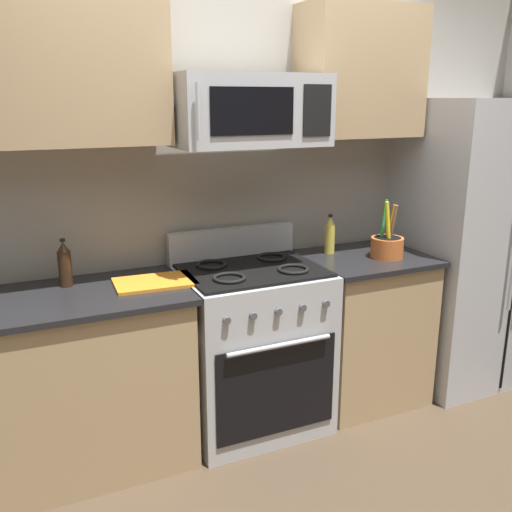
{
  "coord_description": "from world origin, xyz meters",
  "views": [
    {
      "loc": [
        -1.18,
        -2.03,
        1.8
      ],
      "look_at": [
        -0.03,
        0.5,
        1.03
      ],
      "focal_mm": 39.7,
      "sensor_mm": 36.0,
      "label": 1
    }
  ],
  "objects_px": {
    "refrigerator": "(473,243)",
    "microwave": "(249,110)",
    "range_oven": "(252,346)",
    "utensil_crock": "(387,245)",
    "bottle_soy": "(65,264)",
    "bottle_oil": "(330,235)",
    "cutting_board": "(155,282)"
  },
  "relations": [
    {
      "from": "utensil_crock",
      "to": "bottle_soy",
      "type": "xyz_separation_m",
      "value": [
        -1.77,
        0.22,
        0.04
      ]
    },
    {
      "from": "microwave",
      "to": "bottle_oil",
      "type": "xyz_separation_m",
      "value": [
        0.57,
        0.12,
        -0.73
      ]
    },
    {
      "from": "refrigerator",
      "to": "bottle_soy",
      "type": "relative_size",
      "value": 7.5
    },
    {
      "from": "range_oven",
      "to": "utensil_crock",
      "type": "xyz_separation_m",
      "value": [
        0.83,
        -0.07,
        0.51
      ]
    },
    {
      "from": "utensil_crock",
      "to": "range_oven",
      "type": "bearing_deg",
      "value": 175.0
    },
    {
      "from": "bottle_soy",
      "to": "microwave",
      "type": "bearing_deg",
      "value": -7.48
    },
    {
      "from": "microwave",
      "to": "cutting_board",
      "type": "xyz_separation_m",
      "value": [
        -0.53,
        -0.02,
        -0.83
      ]
    },
    {
      "from": "refrigerator",
      "to": "bottle_oil",
      "type": "bearing_deg",
      "value": 170.66
    },
    {
      "from": "refrigerator",
      "to": "microwave",
      "type": "distance_m",
      "value": 1.77
    },
    {
      "from": "microwave",
      "to": "bottle_soy",
      "type": "bearing_deg",
      "value": 172.52
    },
    {
      "from": "utensil_crock",
      "to": "cutting_board",
      "type": "relative_size",
      "value": 0.85
    },
    {
      "from": "microwave",
      "to": "bottle_oil",
      "type": "height_order",
      "value": "microwave"
    },
    {
      "from": "microwave",
      "to": "bottle_soy",
      "type": "height_order",
      "value": "microwave"
    },
    {
      "from": "refrigerator",
      "to": "microwave",
      "type": "xyz_separation_m",
      "value": [
        -1.55,
        0.04,
        0.84
      ]
    },
    {
      "from": "utensil_crock",
      "to": "bottle_soy",
      "type": "relative_size",
      "value": 1.4
    },
    {
      "from": "refrigerator",
      "to": "bottle_soy",
      "type": "xyz_separation_m",
      "value": [
        -2.49,
        0.17,
        0.12
      ]
    },
    {
      "from": "microwave",
      "to": "cutting_board",
      "type": "bearing_deg",
      "value": -177.55
    },
    {
      "from": "microwave",
      "to": "bottle_soy",
      "type": "distance_m",
      "value": 1.19
    },
    {
      "from": "refrigerator",
      "to": "bottle_soy",
      "type": "distance_m",
      "value": 2.5
    },
    {
      "from": "refrigerator",
      "to": "bottle_soy",
      "type": "height_order",
      "value": "refrigerator"
    },
    {
      "from": "bottle_soy",
      "to": "bottle_oil",
      "type": "xyz_separation_m",
      "value": [
        1.51,
        -0.01,
        -0.0
      ]
    },
    {
      "from": "cutting_board",
      "to": "bottle_soy",
      "type": "xyz_separation_m",
      "value": [
        -0.41,
        0.15,
        0.1
      ]
    },
    {
      "from": "range_oven",
      "to": "bottle_soy",
      "type": "height_order",
      "value": "bottle_soy"
    },
    {
      "from": "bottle_oil",
      "to": "bottle_soy",
      "type": "bearing_deg",
      "value": 179.76
    },
    {
      "from": "bottle_soy",
      "to": "cutting_board",
      "type": "bearing_deg",
      "value": -19.66
    },
    {
      "from": "range_oven",
      "to": "refrigerator",
      "type": "xyz_separation_m",
      "value": [
        1.55,
        -0.02,
        0.43
      ]
    },
    {
      "from": "range_oven",
      "to": "utensil_crock",
      "type": "height_order",
      "value": "utensil_crock"
    },
    {
      "from": "utensil_crock",
      "to": "bottle_soy",
      "type": "distance_m",
      "value": 1.78
    },
    {
      "from": "refrigerator",
      "to": "bottle_oil",
      "type": "xyz_separation_m",
      "value": [
        -0.98,
        0.16,
        0.11
      ]
    },
    {
      "from": "range_oven",
      "to": "cutting_board",
      "type": "height_order",
      "value": "range_oven"
    },
    {
      "from": "range_oven",
      "to": "bottle_soy",
      "type": "relative_size",
      "value": 4.52
    },
    {
      "from": "range_oven",
      "to": "cutting_board",
      "type": "distance_m",
      "value": 0.69
    }
  ]
}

